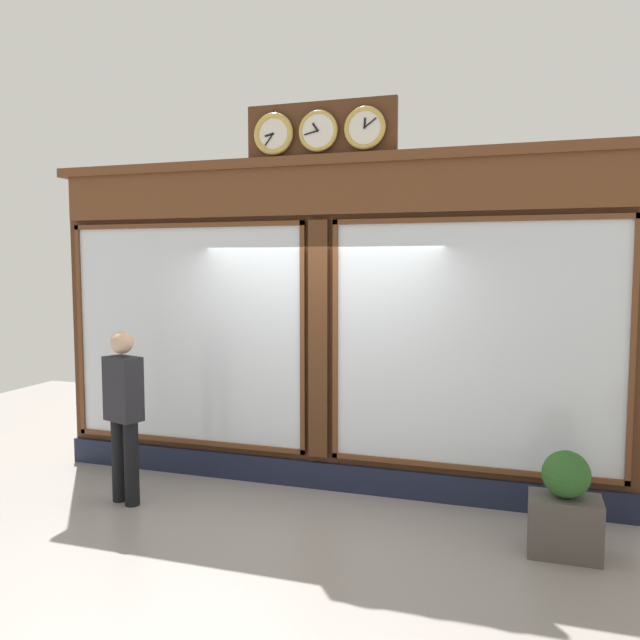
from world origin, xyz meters
TOP-DOWN VIEW (x-y plane):
  - ground_plane at (0.00, 2.80)m, footprint 14.00×14.00m
  - shop_facade at (0.00, -0.13)m, footprint 6.17×0.42m
  - pedestrian at (1.67, 0.99)m, footprint 0.41×0.33m
  - planter_box at (-2.34, 0.87)m, footprint 0.56×0.36m
  - planter_shrub at (-2.34, 0.87)m, footprint 0.38×0.38m

SIDE VIEW (x-z plane):
  - ground_plane at x=0.00m, z-range 0.00..0.00m
  - planter_box at x=-2.34m, z-range 0.00..0.48m
  - planter_shrub at x=-2.34m, z-range 0.48..0.85m
  - pedestrian at x=1.67m, z-range 0.09..1.78m
  - shop_facade at x=0.00m, z-range -0.25..3.69m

